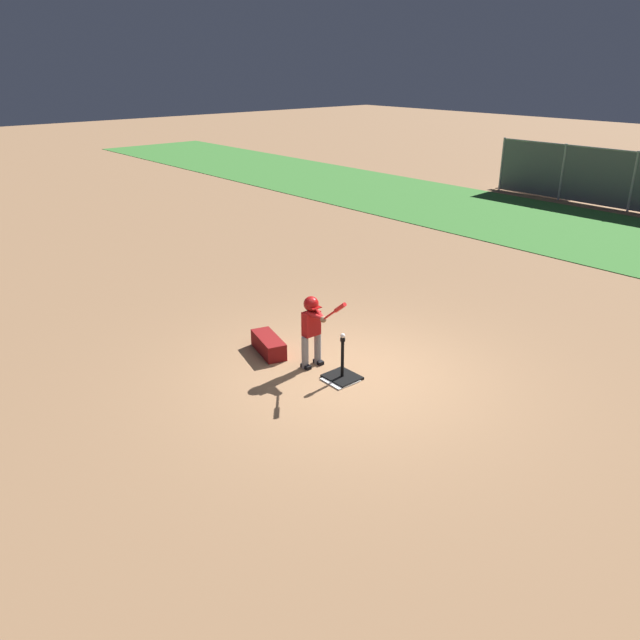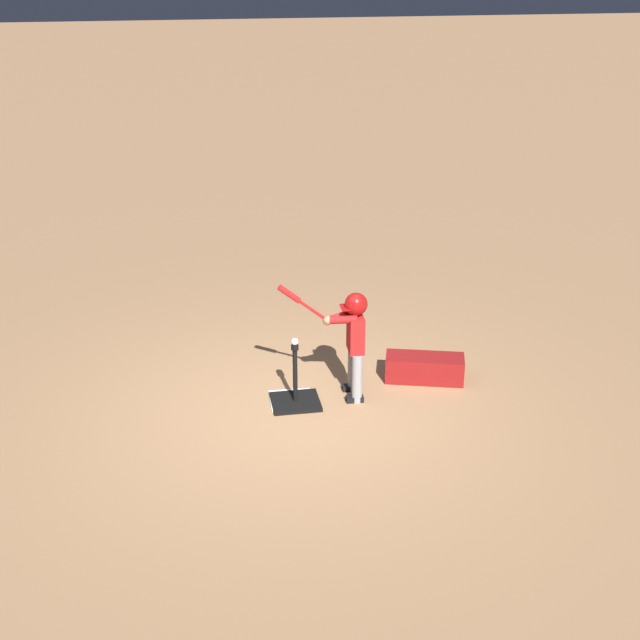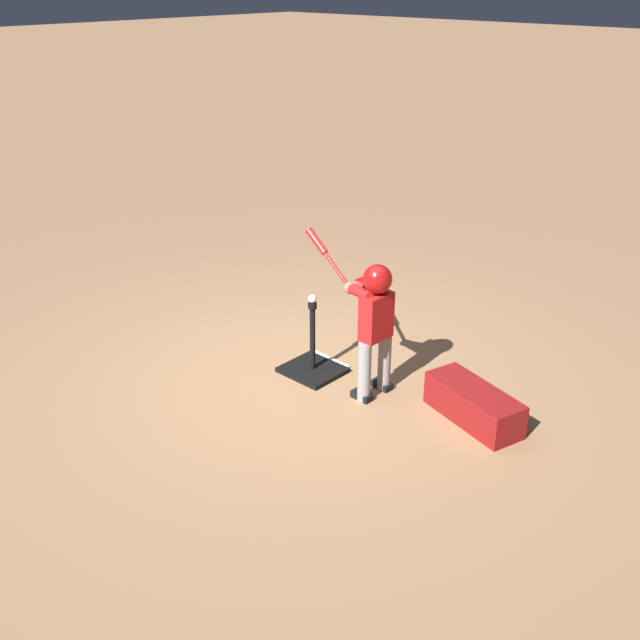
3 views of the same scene
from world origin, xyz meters
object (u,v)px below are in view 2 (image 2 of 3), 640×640
batter_child (352,332)px  baseball (295,342)px  batting_tee (295,397)px  equipment_bag (425,368)px

batter_child → baseball: (0.60, 0.07, -0.03)m
batting_tee → baseball: 0.63m
baseball → equipment_bag: 1.59m
batter_child → baseball: size_ratio=17.41×
batting_tee → equipment_bag: 1.49m
batting_tee → baseball: size_ratio=9.04×
baseball → batter_child: bearing=-173.4°
batting_tee → baseball: bearing=-76.0°
batting_tee → batter_child: batter_child is taller
equipment_bag → batting_tee: bearing=27.5°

